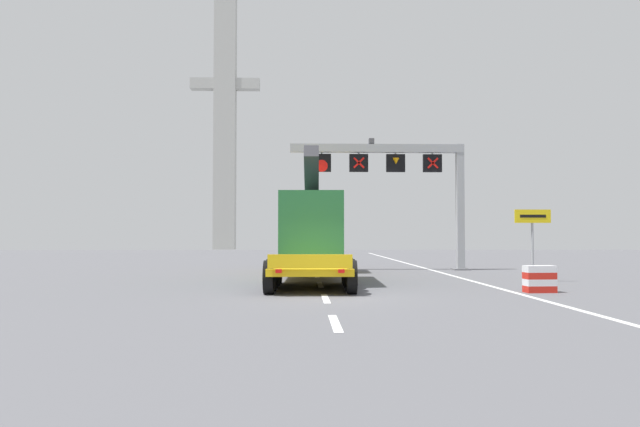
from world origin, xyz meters
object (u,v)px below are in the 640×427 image
at_px(overhead_lane_gantry, 401,170).
at_px(heavy_haul_truck_yellow, 312,233).
at_px(exit_sign_yellow, 533,227).
at_px(bridge_pylon_distant, 225,113).
at_px(crash_barrier_striped, 540,279).

xyz_separation_m(overhead_lane_gantry, heavy_haul_truck_yellow, (-4.98, -5.78, -3.49)).
xyz_separation_m(overhead_lane_gantry, exit_sign_yellow, (4.04, -8.29, -3.23)).
relative_size(overhead_lane_gantry, bridge_pylon_distant, 0.28).
relative_size(heavy_haul_truck_yellow, exit_sign_yellow, 4.76).
height_order(exit_sign_yellow, crash_barrier_striped, exit_sign_yellow).
distance_m(crash_barrier_striped, bridge_pylon_distant, 64.10).
bearing_deg(bridge_pylon_distant, overhead_lane_gantry, -71.58).
height_order(heavy_haul_truck_yellow, bridge_pylon_distant, bridge_pylon_distant).
bearing_deg(exit_sign_yellow, heavy_haul_truck_yellow, 164.41).
xyz_separation_m(exit_sign_yellow, crash_barrier_striped, (-1.54, -4.53, -1.80)).
xyz_separation_m(overhead_lane_gantry, crash_barrier_striped, (2.49, -12.83, -5.03)).
xyz_separation_m(heavy_haul_truck_yellow, bridge_pylon_distant, (-10.42, 52.00, 15.84)).
height_order(heavy_haul_truck_yellow, exit_sign_yellow, heavy_haul_truck_yellow).
height_order(overhead_lane_gantry, bridge_pylon_distant, bridge_pylon_distant).
bearing_deg(bridge_pylon_distant, exit_sign_yellow, -70.38).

